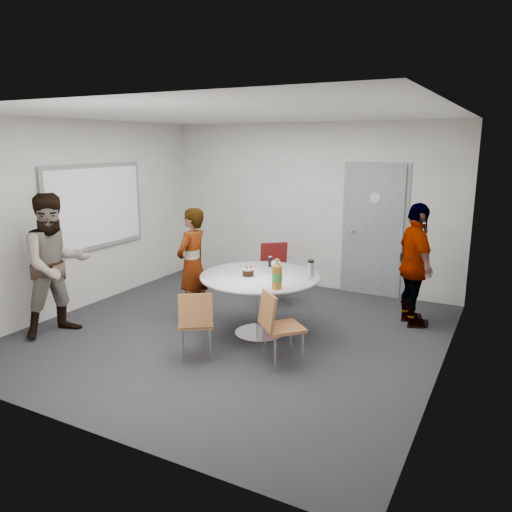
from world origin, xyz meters
The scene contains 15 objects.
floor centered at (0.00, 0.00, 0.00)m, with size 5.00×5.00×0.00m, color black.
ceiling centered at (0.00, 0.00, 2.70)m, with size 5.00×5.00×0.00m, color silver.
wall_back centered at (0.00, 2.50, 1.35)m, with size 5.00×5.00×0.00m, color #B0AEA7.
wall_left centered at (-2.50, 0.00, 1.35)m, with size 5.00×5.00×0.00m, color #B0AEA7.
wall_right centered at (2.50, 0.00, 1.35)m, with size 5.00×5.00×0.00m, color #B0AEA7.
wall_front centered at (0.00, -2.50, 1.35)m, with size 5.00×5.00×0.00m, color #B0AEA7.
door centered at (1.10, 2.48, 1.03)m, with size 1.02×0.17×2.12m.
whiteboard centered at (-2.46, 0.20, 1.45)m, with size 0.04×1.90×1.25m.
table centered at (0.35, 0.11, 0.67)m, with size 1.49×1.49×1.12m.
chair_near_left centered at (0.04, -0.89, 0.48)m, with size 0.54×0.55×0.80m.
chair_near_right centered at (0.89, -0.59, 0.50)m, with size 0.57×0.58×0.83m.
chair_far centered at (-0.09, 1.42, 0.55)m, with size 0.62×0.63×0.90m.
person_main centered at (-0.77, 0.22, 0.77)m, with size 0.56×0.37×1.53m, color #A5C6EA.
person_left centered at (-1.95, -1.02, 0.89)m, with size 0.87×0.68×1.79m, color white.
person_right centered at (1.95, 1.37, 0.82)m, with size 0.96×0.40×1.63m, color black.
Camera 1 is at (3.07, -5.17, 2.39)m, focal length 35.00 mm.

